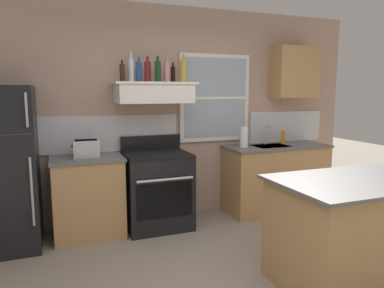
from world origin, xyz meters
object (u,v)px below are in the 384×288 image
object	(u,v)px
bottle_red_label_wine	(148,71)
bottle_blue_liqueur	(139,72)
bottle_rose_pink	(167,72)
bottle_dark_green_wine	(158,71)
kitchen_island	(355,231)
refrigerator	(1,169)
dish_soap_bottle	(283,137)
paper_towel_roll	(244,137)
bottle_balsamic_dark	(173,74)
bottle_clear_tall	(131,70)
toaster	(86,148)
bottle_brown_stout	(122,73)
stove_range	(157,189)
bottle_champagne_gold_foil	(183,71)

from	to	relation	value
bottle_red_label_wine	bottle_blue_liqueur	bearing A→B (deg)	174.98
bottle_blue_liqueur	bottle_rose_pink	distance (m)	0.33
bottle_blue_liqueur	bottle_dark_green_wine	bearing A→B (deg)	-25.09
kitchen_island	refrigerator	bearing A→B (deg)	147.85
bottle_rose_pink	kitchen_island	world-z (taller)	bottle_rose_pink
dish_soap_bottle	paper_towel_roll	bearing A→B (deg)	-171.68
bottle_balsamic_dark	bottle_clear_tall	bearing A→B (deg)	179.44
toaster	bottle_brown_stout	bearing A→B (deg)	3.84
bottle_clear_tall	dish_soap_bottle	xyz separation A→B (m)	(2.13, -0.01, -0.89)
kitchen_island	dish_soap_bottle	bearing A→B (deg)	72.07
bottle_brown_stout	paper_towel_roll	xyz separation A→B (m)	(1.56, -0.03, -0.80)
refrigerator	bottle_red_label_wine	size ratio (longest dim) A/B	5.71
bottle_clear_tall	bottle_rose_pink	size ratio (longest dim) A/B	1.19
stove_range	bottle_balsamic_dark	xyz separation A→B (m)	(0.26, 0.14, 1.38)
paper_towel_roll	bottle_champagne_gold_foil	bearing A→B (deg)	177.90
bottle_dark_green_wine	bottle_balsamic_dark	xyz separation A→B (m)	(0.22, 0.09, -0.03)
bottle_balsamic_dark	bottle_brown_stout	bearing A→B (deg)	-173.87
bottle_rose_pink	dish_soap_bottle	world-z (taller)	bottle_rose_pink
stove_range	bottle_brown_stout	world-z (taller)	bottle_brown_stout
bottle_red_label_wine	paper_towel_roll	distance (m)	1.51
bottle_balsamic_dark	bottle_champagne_gold_foil	size ratio (longest dim) A/B	0.72
bottle_rose_pink	toaster	bearing A→B (deg)	-178.66
refrigerator	bottle_dark_green_wine	world-z (taller)	bottle_dark_green_wine
paper_towel_roll	refrigerator	bearing A→B (deg)	-178.79
bottle_balsamic_dark	bottle_blue_liqueur	bearing A→B (deg)	179.87
bottle_rose_pink	bottle_balsamic_dark	world-z (taller)	bottle_rose_pink
dish_soap_bottle	stove_range	bearing A→B (deg)	-175.82
toaster	bottle_rose_pink	world-z (taller)	bottle_rose_pink
bottle_blue_liqueur	dish_soap_bottle	distance (m)	2.22
bottle_brown_stout	bottle_dark_green_wine	distance (m)	0.41
refrigerator	bottle_rose_pink	size ratio (longest dim) A/B	5.98
dish_soap_bottle	kitchen_island	distance (m)	2.15
bottle_clear_tall	bottle_balsamic_dark	xyz separation A→B (m)	(0.51, -0.00, -0.04)
refrigerator	bottle_balsamic_dark	size ratio (longest dim) A/B	7.12
bottle_red_label_wine	toaster	bearing A→B (deg)	-173.21
bottle_dark_green_wine	kitchen_island	distance (m)	2.64
bottle_dark_green_wine	refrigerator	bearing A→B (deg)	-177.69
bottle_balsamic_dark	dish_soap_bottle	distance (m)	1.83
bottle_brown_stout	bottle_blue_liqueur	xyz separation A→B (m)	(0.21, 0.07, 0.02)
bottle_red_label_wine	bottle_rose_pink	distance (m)	0.23
toaster	bottle_champagne_gold_foil	bearing A→B (deg)	1.22
bottle_dark_green_wine	toaster	bearing A→B (deg)	-179.84
bottle_champagne_gold_foil	bottle_brown_stout	bearing A→B (deg)	179.67
bottle_red_label_wine	bottle_champagne_gold_foil	bearing A→B (deg)	-8.47
bottle_dark_green_wine	dish_soap_bottle	size ratio (longest dim) A/B	1.67
bottle_clear_tall	dish_soap_bottle	size ratio (longest dim) A/B	1.88
bottle_dark_green_wine	dish_soap_bottle	world-z (taller)	bottle_dark_green_wine
toaster	stove_range	world-z (taller)	toaster
toaster	bottle_rose_pink	size ratio (longest dim) A/B	1.05
toaster	paper_towel_roll	size ratio (longest dim) A/B	1.10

